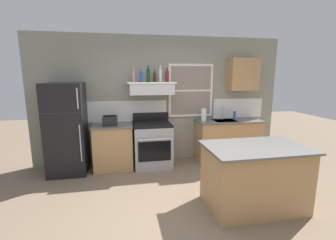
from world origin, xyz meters
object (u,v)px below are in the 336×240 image
at_px(bottle_clear_tall, 160,75).
at_px(paper_towel_roll, 204,115).
at_px(refrigerator, 67,129).
at_px(bottle_rose_pink, 134,76).
at_px(bottle_red_label_wine, 167,76).
at_px(bottle_dark_green_wine, 148,75).
at_px(bottle_brown_stout, 155,77).
at_px(bottle_blue_liqueur, 141,77).
at_px(kitchen_island, 254,177).
at_px(dish_soap_bottle, 234,115).
at_px(stove_range, 153,144).
at_px(toaster, 110,120).

xyz_separation_m(bottle_clear_tall, paper_towel_roll, (0.92, -0.10, -0.84)).
bearing_deg(refrigerator, bottle_clear_tall, 4.97).
distance_m(bottle_rose_pink, bottle_red_label_wine, 0.68).
xyz_separation_m(refrigerator, bottle_rose_pink, (1.31, 0.14, 1.00)).
bearing_deg(bottle_dark_green_wine, bottle_clear_tall, 16.19).
relative_size(refrigerator, bottle_rose_pink, 5.77).
distance_m(bottle_dark_green_wine, bottle_brown_stout, 0.15).
height_order(bottle_blue_liqueur, bottle_clear_tall, bottle_clear_tall).
bearing_deg(bottle_clear_tall, kitchen_island, -62.37).
bearing_deg(bottle_brown_stout, dish_soap_bottle, 0.54).
xyz_separation_m(bottle_brown_stout, kitchen_island, (1.15, -1.95, -1.38)).
height_order(bottle_dark_green_wine, bottle_red_label_wine, bottle_dark_green_wine).
height_order(stove_range, kitchen_island, stove_range).
bearing_deg(bottle_dark_green_wine, dish_soap_bottle, 2.20).
height_order(toaster, bottle_dark_green_wine, bottle_dark_green_wine).
height_order(bottle_dark_green_wine, bottle_brown_stout, bottle_dark_green_wine).
distance_m(stove_range, bottle_rose_pink, 1.45).
relative_size(refrigerator, kitchen_island, 1.25).
bearing_deg(toaster, dish_soap_bottle, 3.46).
bearing_deg(bottle_blue_liqueur, kitchen_island, -52.62).
distance_m(bottle_blue_liqueur, bottle_clear_tall, 0.41).
bearing_deg(bottle_clear_tall, paper_towel_roll, -6.22).
distance_m(stove_range, bottle_red_label_wine, 1.44).
height_order(bottle_blue_liqueur, bottle_red_label_wine, bottle_red_label_wine).
distance_m(bottle_dark_green_wine, bottle_red_label_wine, 0.40).
relative_size(toaster, kitchen_island, 0.21).
xyz_separation_m(toaster, kitchen_island, (2.06, -1.80, -0.55)).
bearing_deg(kitchen_island, toaster, 138.87).
distance_m(refrigerator, dish_soap_bottle, 3.54).
xyz_separation_m(paper_towel_roll, dish_soap_bottle, (0.76, 0.10, -0.04)).
distance_m(toaster, bottle_blue_liqueur, 1.05).
relative_size(stove_range, bottle_clear_tall, 3.28).
bearing_deg(bottle_dark_green_wine, bottle_red_label_wine, 10.54).
distance_m(paper_towel_roll, kitchen_island, 1.96).
height_order(bottle_blue_liqueur, paper_towel_roll, bottle_blue_liqueur).
relative_size(bottle_brown_stout, bottle_clear_tall, 0.70).
relative_size(refrigerator, bottle_blue_liqueur, 7.03).
xyz_separation_m(dish_soap_bottle, kitchen_island, (-0.65, -1.96, -0.54)).
bearing_deg(bottle_clear_tall, refrigerator, -175.03).
distance_m(stove_range, paper_towel_roll, 1.26).
distance_m(refrigerator, bottle_dark_green_wine, 1.88).
xyz_separation_m(refrigerator, paper_towel_roll, (2.77, 0.06, 0.17)).
relative_size(refrigerator, paper_towel_roll, 6.47).
bearing_deg(kitchen_island, stove_range, 123.87).
relative_size(bottle_brown_stout, bottle_red_label_wine, 0.84).
bearing_deg(kitchen_island, bottle_dark_green_wine, 124.23).
relative_size(toaster, dish_soap_bottle, 1.65).
bearing_deg(paper_towel_roll, dish_soap_bottle, 7.47).
xyz_separation_m(toaster, bottle_brown_stout, (0.91, 0.15, 0.83)).
bearing_deg(kitchen_island, bottle_red_label_wine, 114.34).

